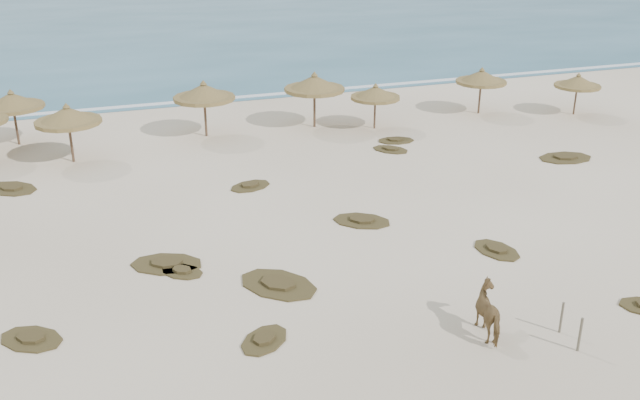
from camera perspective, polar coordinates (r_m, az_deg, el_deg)
The scene contains 25 objects.
ground at distance 22.44m, azimuth 4.32°, elevation -7.85°, with size 160.00×160.00×0.00m, color #F4E1C8.
ocean at distance 93.70m, azimuth -14.73°, elevation 14.84°, with size 200.00×100.00×0.01m, color #255770.
foam_line at distance 45.81m, azimuth -8.73°, elevation 7.93°, with size 70.00×0.60×0.01m, color white.
palapa_1 at distance 39.16m, azimuth -23.42°, elevation 7.24°, with size 3.61×3.61×2.88m.
palapa_2 at distance 35.41m, azimuth -19.55°, elevation 6.33°, with size 3.91×3.91×2.88m.
palapa_3 at distance 37.82m, azimuth -9.27°, elevation 8.46°, with size 3.27×3.27×3.01m.
palapa_4 at distance 38.99m, azimuth -0.45°, elevation 9.26°, with size 3.66×3.66×3.08m.
palapa_5 at distance 38.92m, azimuth 4.45°, elevation 8.51°, with size 2.78×2.78×2.52m.
palapa_6 at distance 42.79m, azimuth 12.79°, elevation 9.54°, with size 3.08×3.08×2.74m.
palapa_7 at distance 44.16m, azimuth 19.93°, elevation 8.86°, with size 3.44×3.44×2.46m.
horse at distance 20.87m, azimuth 13.59°, elevation -8.72°, with size 0.77×1.69×1.43m, color olive.
fence_post_near at distance 20.94m, azimuth 20.08°, elevation -10.08°, with size 0.08×0.08×1.03m, color #6C6351.
fence_post_far at distance 21.61m, azimuth 18.76°, elevation -8.89°, with size 0.07×0.07×0.98m, color #6C6351.
scrub_0 at distance 21.95m, azimuth -22.11°, elevation -10.23°, with size 2.29×2.21×0.16m.
scrub_1 at distance 24.86m, azimuth -12.17°, elevation -4.99°, with size 2.91×2.45×0.16m.
scrub_2 at distance 24.26m, azimuth -10.98°, elevation -5.62°, with size 1.78×1.77×0.16m.
scrub_3 at distance 27.59m, azimuth 3.36°, elevation -1.64°, with size 2.70×2.50×0.16m.
scrub_4 at distance 26.01m, azimuth 13.94°, elevation -3.88°, with size 1.62×2.14×0.16m.
scrub_5 at distance 36.46m, azimuth 19.04°, elevation 3.23°, with size 2.79×1.92×0.16m.
scrub_6 at distance 33.44m, azimuth -23.46°, elevation 0.87°, with size 2.86×2.81×0.16m.
scrub_7 at distance 35.85m, azimuth 5.66°, elevation 4.07°, with size 2.10×2.16×0.16m.
scrub_9 at distance 23.10m, azimuth -3.37°, elevation -6.73°, with size 3.12×3.31×0.16m.
scrub_10 at distance 37.29m, azimuth 6.09°, elevation 4.78°, with size 2.09×1.54×0.16m.
scrub_11 at distance 20.41m, azimuth -4.47°, elevation -11.07°, with size 2.01×1.99×0.16m.
scrub_13 at distance 31.10m, azimuth -5.61°, elevation 1.14°, with size 2.21×1.84×0.16m.
Camera 1 is at (-7.94, -17.68, 11.30)m, focal length 40.00 mm.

